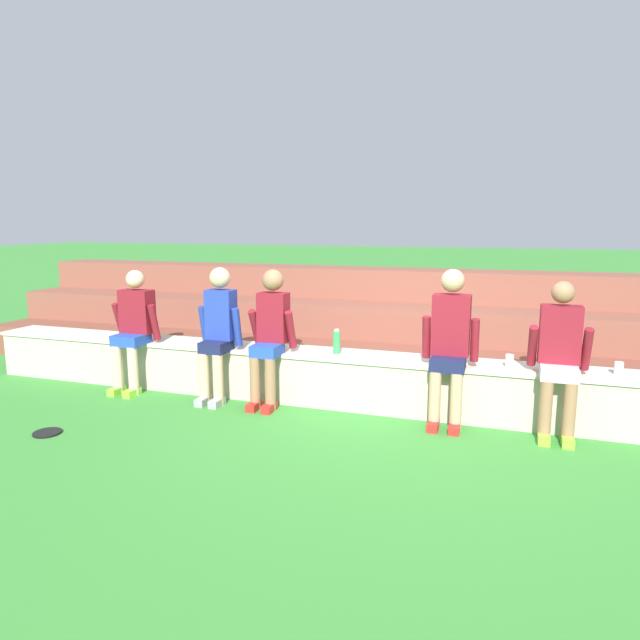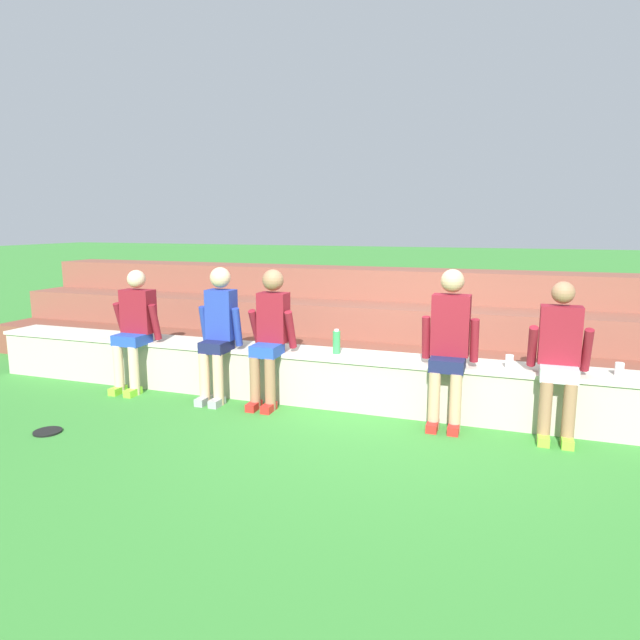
# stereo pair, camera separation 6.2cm
# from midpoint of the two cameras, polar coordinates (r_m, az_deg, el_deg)

# --- Properties ---
(ground_plane) EXTENTS (80.00, 80.00, 0.00)m
(ground_plane) POSITION_cam_midpoint_polar(r_m,az_deg,el_deg) (5.72, 6.83, -9.78)
(ground_plane) COLOR #388433
(stone_seating_wall) EXTENTS (9.89, 0.52, 0.56)m
(stone_seating_wall) POSITION_cam_midpoint_polar(r_m,az_deg,el_deg) (5.85, 7.40, -6.29)
(stone_seating_wall) COLOR #B7AF9E
(stone_seating_wall) RESTS_ON ground
(brick_bleachers) EXTENTS (12.20, 2.12, 1.27)m
(brick_bleachers) POSITION_cam_midpoint_polar(r_m,az_deg,el_deg) (7.60, 10.35, -1.06)
(brick_bleachers) COLOR brown
(brick_bleachers) RESTS_ON ground
(person_far_left) EXTENTS (0.56, 0.52, 1.39)m
(person_far_left) POSITION_cam_midpoint_polar(r_m,az_deg,el_deg) (6.73, -18.20, -0.55)
(person_far_left) COLOR beige
(person_far_left) RESTS_ON ground
(person_left_of_center) EXTENTS (0.48, 0.52, 1.45)m
(person_left_of_center) POSITION_cam_midpoint_polar(r_m,az_deg,el_deg) (6.12, -10.08, -0.94)
(person_left_of_center) COLOR #DBAD89
(person_left_of_center) RESTS_ON ground
(person_center) EXTENTS (0.49, 0.57, 1.44)m
(person_center) POSITION_cam_midpoint_polar(r_m,az_deg,el_deg) (5.90, -4.83, -1.24)
(person_center) COLOR #996B4C
(person_center) RESTS_ON ground
(person_right_of_center) EXTENTS (0.53, 0.54, 1.49)m
(person_right_of_center) POSITION_cam_midpoint_polar(r_m,az_deg,el_deg) (5.43, 13.40, -2.12)
(person_right_of_center) COLOR tan
(person_right_of_center) RESTS_ON ground
(person_far_right) EXTENTS (0.53, 0.52, 1.41)m
(person_far_right) POSITION_cam_midpoint_polar(r_m,az_deg,el_deg) (5.42, 23.59, -3.26)
(person_far_right) COLOR #996B4C
(person_far_right) RESTS_ON ground
(water_bottle_near_right) EXTENTS (0.08, 0.08, 0.26)m
(water_bottle_near_right) POSITION_cam_midpoint_polar(r_m,az_deg,el_deg) (5.88, 2.00, -2.26)
(water_bottle_near_right) COLOR green
(water_bottle_near_right) RESTS_ON stone_seating_wall
(plastic_cup_right_end) EXTENTS (0.08, 0.08, 0.13)m
(plastic_cup_right_end) POSITION_cam_midpoint_polar(r_m,az_deg,el_deg) (5.61, 19.10, -4.04)
(plastic_cup_right_end) COLOR white
(plastic_cup_right_end) RESTS_ON stone_seating_wall
(plastic_cup_left_end) EXTENTS (0.08, 0.08, 0.12)m
(plastic_cup_left_end) POSITION_cam_midpoint_polar(r_m,az_deg,el_deg) (5.74, 28.57, -4.44)
(plastic_cup_left_end) COLOR white
(plastic_cup_left_end) RESTS_ON stone_seating_wall
(frisbee) EXTENTS (0.25, 0.25, 0.02)m
(frisbee) POSITION_cam_midpoint_polar(r_m,az_deg,el_deg) (5.83, -25.82, -10.25)
(frisbee) COLOR black
(frisbee) RESTS_ON ground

